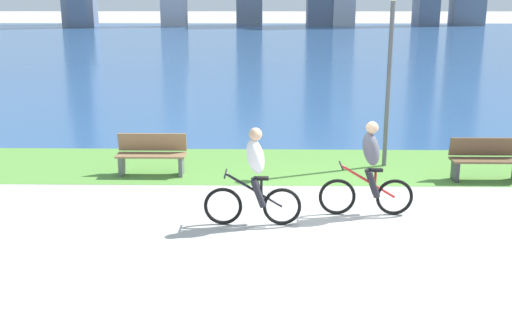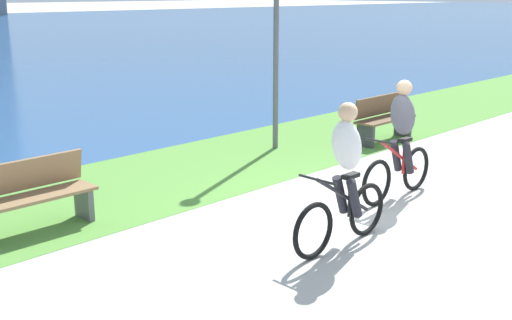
{
  "view_description": "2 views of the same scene",
  "coord_description": "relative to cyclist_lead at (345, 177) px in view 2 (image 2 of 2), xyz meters",
  "views": [
    {
      "loc": [
        -1.07,
        -10.14,
        3.79
      ],
      "look_at": [
        -1.27,
        0.45,
        0.94
      ],
      "focal_mm": 42.87,
      "sensor_mm": 36.0,
      "label": 1
    },
    {
      "loc": [
        -6.89,
        -4.49,
        2.89
      ],
      "look_at": [
        -1.45,
        0.94,
        0.83
      ],
      "focal_mm": 44.43,
      "sensor_mm": 36.0,
      "label": 2
    }
  ],
  "objects": [
    {
      "name": "cyclist_trailing",
      "position": [
        2.01,
        0.54,
        0.0
      ],
      "size": [
        1.68,
        0.52,
        1.7
      ],
      "color": "black",
      "rests_on": "ground"
    },
    {
      "name": "ground_plane",
      "position": [
        1.28,
        0.32,
        -0.84
      ],
      "size": [
        300.0,
        300.0,
        0.0
      ],
      "primitive_type": "plane",
      "color": "#B2AFA8"
    },
    {
      "name": "cyclist_lead",
      "position": [
        0.0,
        0.0,
        0.0
      ],
      "size": [
        1.66,
        0.52,
        1.7
      ],
      "color": "black",
      "rests_on": "ground"
    },
    {
      "name": "lamppost_tall",
      "position": [
        2.91,
        3.82,
        1.75
      ],
      "size": [
        0.28,
        0.28,
        3.96
      ],
      "color": "#595960",
      "rests_on": "ground"
    },
    {
      "name": "bench_far_along_path",
      "position": [
        -2.31,
        3.01,
        -0.39
      ],
      "size": [
        1.5,
        0.47,
        0.9
      ],
      "color": "olive",
      "rests_on": "ground"
    },
    {
      "name": "grass_strip_bayside",
      "position": [
        1.28,
        3.76,
        -0.84
      ],
      "size": [
        120.0,
        3.09,
        0.01
      ],
      "primitive_type": "cube",
      "color": "#59933D",
      "rests_on": "ground"
    },
    {
      "name": "bench_near_path",
      "position": [
        4.84,
        2.71,
        -0.39
      ],
      "size": [
        1.5,
        0.47,
        0.9
      ],
      "color": "brown",
      "rests_on": "ground"
    }
  ]
}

